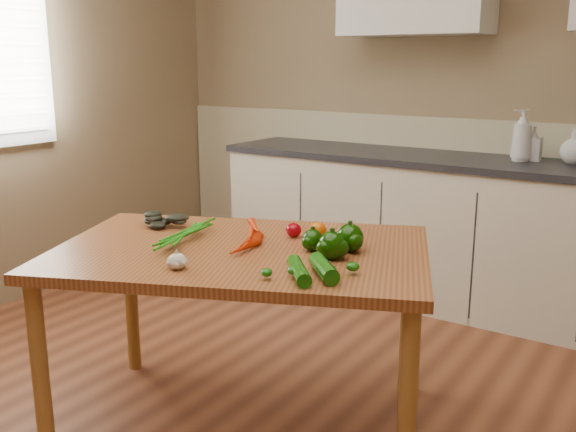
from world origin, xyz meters
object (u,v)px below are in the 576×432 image
at_px(tomato_b, 318,230).
at_px(tomato_a, 294,230).
at_px(soap_bottle_c, 575,146).
at_px(pepper_a, 313,240).
at_px(zucchini_a, 324,268).
at_px(pepper_c, 332,245).
at_px(garlic_bulb, 177,261).
at_px(tomato_c, 353,234).
at_px(pepper_b, 350,238).
at_px(soap_bottle_b, 533,143).
at_px(carrot_bunch, 230,236).
at_px(leafy_greens, 168,216).
at_px(soap_bottle_a, 522,135).
at_px(zucchini_b, 299,271).
at_px(table, 242,268).

bearing_deg(tomato_b, tomato_a, -153.22).
relative_size(soap_bottle_c, pepper_a, 2.37).
distance_m(pepper_a, zucchini_a, 0.30).
bearing_deg(tomato_b, pepper_c, -48.65).
height_order(garlic_bulb, tomato_c, tomato_c).
height_order(pepper_b, tomato_b, pepper_b).
distance_m(soap_bottle_b, carrot_bunch, 2.02).
bearing_deg(carrot_bunch, zucchini_a, -37.95).
bearing_deg(tomato_a, carrot_bunch, -124.10).
xyz_separation_m(soap_bottle_c, pepper_c, (-0.47, -1.85, -0.19)).
xyz_separation_m(soap_bottle_c, leafy_greens, (-1.28, -1.84, -0.19)).
distance_m(soap_bottle_c, garlic_bulb, 2.41).
relative_size(pepper_c, tomato_b, 1.40).
distance_m(soap_bottle_c, carrot_bunch, 2.11).
height_order(carrot_bunch, pepper_a, pepper_a).
relative_size(soap_bottle_b, zucchini_a, 0.97).
distance_m(soap_bottle_a, tomato_c, 1.59).
distance_m(soap_bottle_a, soap_bottle_c, 0.28).
relative_size(pepper_b, zucchini_a, 0.52).
xyz_separation_m(soap_bottle_b, leafy_greens, (-1.07, -1.83, -0.19)).
bearing_deg(zucchini_b, zucchini_a, 43.86).
bearing_deg(pepper_a, tomato_a, 143.93).
xyz_separation_m(pepper_a, pepper_c, (0.11, -0.05, 0.01)).
bearing_deg(pepper_b, pepper_c, -94.60).
relative_size(pepper_b, tomato_c, 1.37).
distance_m(carrot_bunch, leafy_greens, 0.39).
relative_size(tomato_b, tomato_c, 0.95).
height_order(carrot_bunch, pepper_c, pepper_c).
bearing_deg(zucchini_b, leafy_greens, 163.00).
relative_size(carrot_bunch, pepper_a, 3.25).
bearing_deg(carrot_bunch, soap_bottle_c, 41.52).
bearing_deg(soap_bottle_a, tomato_b, -42.28).
height_order(carrot_bunch, zucchini_a, carrot_bunch).
height_order(soap_bottle_b, garlic_bulb, soap_bottle_b).
bearing_deg(soap_bottle_c, pepper_a, 23.38).
height_order(pepper_b, zucchini_b, pepper_b).
bearing_deg(tomato_b, pepper_a, -65.14).
distance_m(soap_bottle_b, pepper_a, 1.83).
bearing_deg(soap_bottle_c, table, 17.86).
distance_m(soap_bottle_b, pepper_c, 1.86).
distance_m(soap_bottle_b, soap_bottle_c, 0.22).
height_order(garlic_bulb, pepper_b, pepper_b).
relative_size(carrot_bunch, pepper_c, 2.59).
height_order(soap_bottle_b, pepper_c, soap_bottle_b).
relative_size(leafy_greens, pepper_b, 1.94).
bearing_deg(tomato_c, leafy_greens, -163.68).
xyz_separation_m(soap_bottle_a, pepper_b, (-0.19, -1.66, -0.24)).
relative_size(soap_bottle_b, pepper_a, 2.41).
bearing_deg(tomato_b, soap_bottle_a, 76.00).
height_order(zucchini_a, zucchini_b, zucchini_a).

